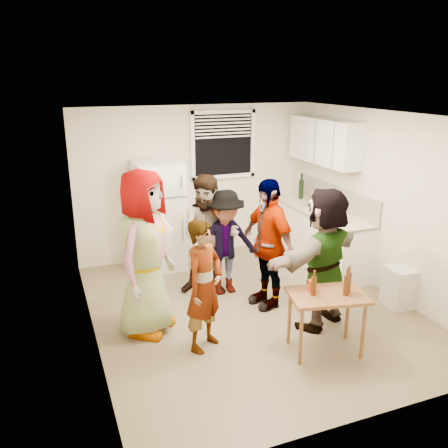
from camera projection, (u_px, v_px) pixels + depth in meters
name	position (u px, v px, depth m)	size (l,w,h in m)	color
room	(252.00, 310.00, 6.23)	(4.00, 4.50, 2.50)	beige
window	(223.00, 145.00, 7.79)	(1.12, 0.10, 1.06)	white
refrigerator	(159.00, 216.00, 7.38)	(0.70, 0.70, 1.70)	white
counter_lower	(318.00, 237.00, 7.71)	(0.60, 2.20, 0.86)	white
countertop	(320.00, 210.00, 7.57)	(0.64, 2.22, 0.04)	beige
backsplash	(336.00, 197.00, 7.61)	(0.03, 2.20, 0.36)	beige
upper_cabinets	(324.00, 141.00, 7.47)	(0.34, 1.60, 0.70)	white
kettle	(312.00, 207.00, 7.71)	(0.23, 0.19, 0.19)	silver
paper_towel	(320.00, 210.00, 7.52)	(0.13, 0.13, 0.29)	white
wine_bottle	(301.00, 199.00, 8.21)	(0.08, 0.08, 0.33)	black
beer_bottle_counter	(336.00, 220.00, 7.00)	(0.06, 0.06, 0.23)	#47230C
blue_cup	(326.00, 220.00, 6.98)	(0.09, 0.09, 0.12)	blue
picture_frame	(314.00, 196.00, 8.11)	(0.02, 0.16, 0.14)	#D8B259
trash_bin	(400.00, 288.00, 6.28)	(0.36, 0.36, 0.53)	silver
serving_table	(323.00, 350.00, 5.31)	(0.82, 0.55, 0.69)	brown
beer_bottle_table	(313.00, 295.00, 5.08)	(0.05, 0.05, 0.21)	#47230C
red_cup	(312.00, 291.00, 5.18)	(0.09, 0.09, 0.12)	red
guest_grey	(149.00, 329.00, 5.75)	(0.97, 1.98, 0.63)	gray
guest_stripe	(205.00, 346.00, 5.40)	(0.55, 1.50, 0.36)	#141933
guest_back_left	(210.00, 292.00, 6.73)	(0.82, 1.69, 0.64)	brown
guest_back_right	(225.00, 292.00, 6.74)	(0.96, 1.49, 0.55)	#3B3B40
guest_black	(266.00, 304.00, 6.39)	(1.01, 1.73, 0.42)	black
guest_orange	(320.00, 323.00, 5.89)	(1.61, 1.73, 0.51)	#D07348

